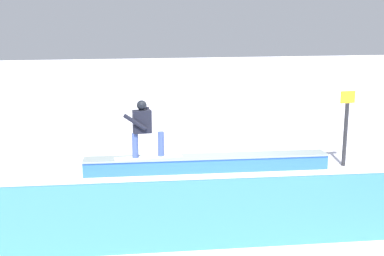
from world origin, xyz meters
name	(u,v)px	position (x,y,z in m)	size (l,w,h in m)	color
ground_plane	(208,179)	(0.00, 0.00, 0.00)	(120.00, 120.00, 0.00)	white
grind_box	(208,168)	(0.00, 0.00, 0.25)	(5.57, 1.57, 0.56)	blue
snowboarder	(144,127)	(1.42, -0.27, 1.26)	(1.54, 0.42, 1.30)	silver
safety_fence	(286,211)	(0.00, 3.54, 0.56)	(11.50, 0.06, 1.12)	#3B7FE2
trail_marker	(346,126)	(-3.66, 0.04, 1.02)	(0.40, 0.10, 1.91)	#262628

